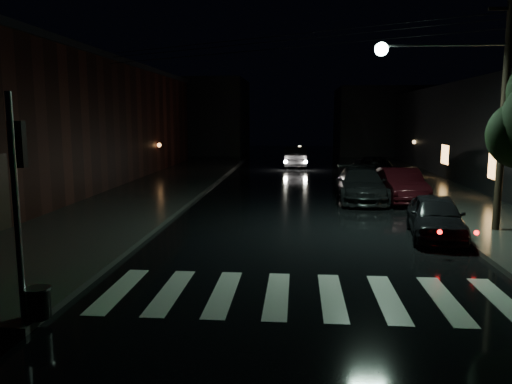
% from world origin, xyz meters
% --- Properties ---
extents(ground, '(120.00, 120.00, 0.00)m').
position_xyz_m(ground, '(0.00, 0.00, 0.00)').
color(ground, black).
rests_on(ground, ground).
extents(sidewalk_left, '(6.00, 44.00, 0.15)m').
position_xyz_m(sidewalk_left, '(-5.00, 14.00, 0.07)').
color(sidewalk_left, '#282826').
rests_on(sidewalk_left, ground).
extents(sidewalk_right, '(4.00, 44.00, 0.15)m').
position_xyz_m(sidewalk_right, '(10.00, 14.00, 0.07)').
color(sidewalk_right, '#282826').
rests_on(sidewalk_right, ground).
extents(building_left, '(10.00, 36.00, 7.00)m').
position_xyz_m(building_left, '(-12.00, 16.00, 3.50)').
color(building_left, black).
rests_on(building_left, ground).
extents(building_far_left, '(14.00, 10.00, 8.00)m').
position_xyz_m(building_far_left, '(-10.00, 45.00, 4.00)').
color(building_far_left, black).
rests_on(building_far_left, ground).
extents(building_far_right, '(14.00, 10.00, 7.00)m').
position_xyz_m(building_far_right, '(14.00, 45.00, 3.50)').
color(building_far_right, black).
rests_on(building_far_right, ground).
extents(crosswalk, '(9.00, 3.00, 0.01)m').
position_xyz_m(crosswalk, '(3.00, 0.50, 0.01)').
color(crosswalk, beige).
rests_on(crosswalk, ground).
extents(signal_pole_corner, '(0.68, 0.61, 4.20)m').
position_xyz_m(signal_pole_corner, '(-2.14, -1.46, 1.54)').
color(signal_pole_corner, slate).
rests_on(signal_pole_corner, ground).
extents(utility_pole, '(4.92, 0.44, 8.00)m').
position_xyz_m(utility_pole, '(8.83, 7.00, 4.60)').
color(utility_pole, black).
rests_on(utility_pole, ground).
extents(parked_car_a, '(2.17, 4.26, 1.39)m').
position_xyz_m(parked_car_a, '(7.32, 6.32, 0.69)').
color(parked_car_a, black).
rests_on(parked_car_a, ground).
extents(parked_car_b, '(1.88, 4.81, 1.56)m').
position_xyz_m(parked_car_b, '(7.60, 13.42, 0.78)').
color(parked_car_b, black).
rests_on(parked_car_b, ground).
extents(parked_car_c, '(2.24, 5.36, 1.55)m').
position_xyz_m(parked_car_c, '(5.80, 13.52, 0.77)').
color(parked_car_c, black).
rests_on(parked_car_c, ground).
extents(parked_car_d, '(2.59, 5.40, 1.49)m').
position_xyz_m(parked_car_d, '(7.60, 20.99, 0.74)').
color(parked_car_d, black).
rests_on(parked_car_d, ground).
extents(oncoming_car, '(1.74, 4.89, 1.61)m').
position_xyz_m(oncoming_car, '(2.64, 29.67, 0.80)').
color(oncoming_car, black).
rests_on(oncoming_car, ground).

